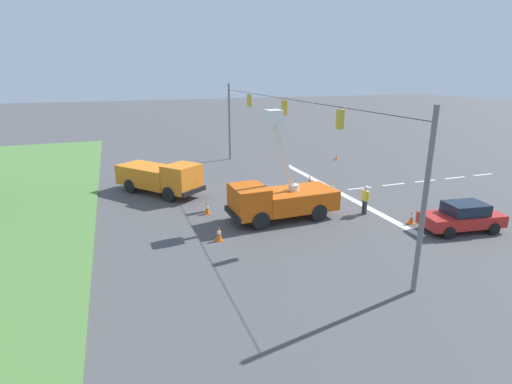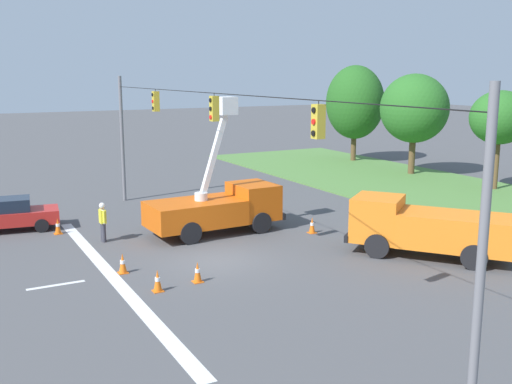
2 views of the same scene
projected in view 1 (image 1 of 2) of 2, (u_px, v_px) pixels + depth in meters
ground_plane at (283, 197)px, 27.42m from camera, size 200.00×200.00×0.00m
lane_markings at (354, 189)px, 29.25m from camera, size 17.60×15.25×0.01m
signal_gantry at (284, 132)px, 26.16m from camera, size 26.20×0.33×7.20m
utility_truck_bucket_lift at (279, 198)px, 23.00m from camera, size 2.74×6.38×6.29m
utility_truck_support_near at (160, 177)px, 27.78m from camera, size 6.49×5.79×2.32m
sedan_red at (462, 217)px, 21.42m from camera, size 2.35×4.50×1.56m
road_worker at (365, 198)px, 23.88m from camera, size 0.65×0.26×1.77m
traffic_cone_foreground_left at (207, 208)px, 24.01m from camera, size 0.36×0.36×0.76m
traffic_cone_foreground_right at (332, 187)px, 28.36m from camera, size 0.36×0.36×0.77m
traffic_cone_mid_left at (219, 233)px, 20.23m from camera, size 0.36×0.36×0.80m
traffic_cone_mid_right at (411, 218)px, 22.50m from camera, size 0.36×0.36×0.75m
traffic_cone_near_bucket at (292, 182)px, 29.70m from camera, size 0.36×0.36×0.76m
traffic_cone_lane_edge_a at (310, 179)px, 30.39m from camera, size 0.36×0.36×0.77m
traffic_cone_lane_edge_b at (336, 157)px, 38.77m from camera, size 0.36×0.36×0.63m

